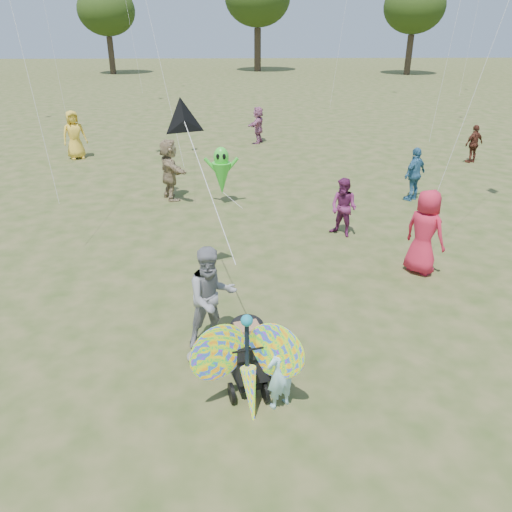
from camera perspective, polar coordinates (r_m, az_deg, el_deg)
The scene contains 16 objects.
ground at distance 8.36m, azimuth 1.79°, elevation -11.22°, with size 160.00×160.00×0.00m, color #51592B.
child_girl at distance 7.07m, azimuth 2.74°, elevation -13.26°, with size 0.41×0.27×1.12m, color #ABE6F3.
adult_man at distance 8.19m, azimuth -5.07°, elevation -4.76°, with size 0.86×0.67×1.77m, color gray.
grey_bag at distance 8.23m, azimuth -6.18°, elevation -11.31°, with size 0.50×0.41×0.16m, color gray.
crowd_a at distance 11.19m, azimuth 18.73°, elevation 2.60°, with size 0.91×0.59×1.86m, color red.
crowd_c at distance 16.05m, azimuth 17.68°, elevation 8.90°, with size 0.95×0.40×1.63m, color teal.
crowd_d at distance 15.59m, azimuth -9.85°, elevation 9.70°, with size 1.72×0.55×1.86m, color #9A825E.
crowd_e at distance 12.79m, azimuth 9.98°, elevation 5.46°, with size 0.73×0.57×1.50m, color #732657.
crowd_g at distance 21.64m, azimuth -20.06°, elevation 12.87°, with size 0.93×0.60×1.89m, color yellow.
crowd_h at distance 21.55m, azimuth 23.64°, elevation 11.66°, with size 0.85×0.36×1.46m, color #50261A.
crowd_j at distance 23.31m, azimuth 0.23°, elevation 14.75°, with size 1.50×0.48×1.61m, color #AE638B.
jogging_stroller at distance 7.42m, azimuth -0.99°, elevation -10.64°, with size 0.66×1.11×1.09m.
butterfly_kite at distance 6.86m, azimuth -0.88°, elevation -12.42°, with size 1.74×0.75×1.74m.
delta_kite_rig at distance 9.35m, azimuth -8.18°, elevation 14.94°, with size 1.35×2.30×2.35m.
alien_kite at distance 14.88m, azimuth -3.95°, elevation 9.45°, with size 1.12×0.69×1.74m.
tree_line at distance 51.93m, azimuth 2.75°, elevation 27.04°, with size 91.78×33.60×10.79m.
Camera 1 is at (-0.51, -6.73, 4.93)m, focal length 35.00 mm.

